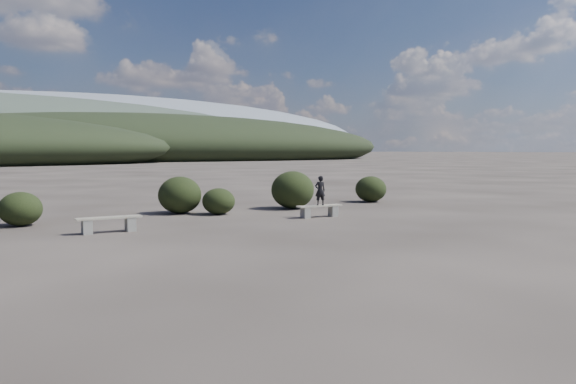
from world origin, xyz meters
TOP-DOWN VIEW (x-y plane):
  - ground at (0.00, 0.00)m, footprint 1200.00×1200.00m
  - bench_left at (-4.10, 6.10)m, footprint 1.74×0.43m
  - bench_right at (2.73, 5.83)m, footprint 1.63×0.47m
  - seated_person at (2.76, 5.82)m, footprint 0.41×0.33m
  - shrub_a at (-5.90, 8.87)m, footprint 1.23×1.23m
  - shrub_b at (-0.71, 9.45)m, footprint 1.52×1.52m
  - shrub_c at (0.30, 8.42)m, footprint 1.14×1.14m
  - shrub_d at (3.52, 8.64)m, footprint 1.64×1.64m
  - shrub_e at (7.87, 9.11)m, footprint 1.33×1.33m

SIDE VIEW (x-z plane):
  - ground at x=0.00m, z-range 0.00..0.00m
  - bench_right at x=2.73m, z-range 0.04..0.44m
  - bench_left at x=-4.10m, z-range 0.05..0.48m
  - shrub_c at x=0.30m, z-range 0.00..0.91m
  - shrub_a at x=-5.90m, z-range 0.00..1.01m
  - shrub_e at x=7.87m, z-range 0.00..1.11m
  - shrub_b at x=-0.71m, z-range 0.00..1.30m
  - shrub_d at x=3.52m, z-range 0.00..1.43m
  - seated_person at x=2.76m, z-range 0.40..1.38m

